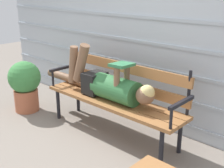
# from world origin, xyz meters

# --- Properties ---
(ground_plane) EXTENTS (12.00, 12.00, 0.00)m
(ground_plane) POSITION_xyz_m (0.00, 0.00, 0.00)
(ground_plane) COLOR gray
(house_siding) EXTENTS (5.44, 0.08, 2.27)m
(house_siding) POSITION_xyz_m (0.00, 0.65, 1.14)
(house_siding) COLOR #B2BCC6
(house_siding) RESTS_ON ground
(park_bench) EXTENTS (1.76, 0.44, 0.87)m
(park_bench) POSITION_xyz_m (0.00, 0.18, 0.47)
(park_bench) COLOR #9E6638
(park_bench) RESTS_ON ground
(reclining_person) EXTENTS (1.77, 0.27, 0.59)m
(reclining_person) POSITION_xyz_m (-0.08, 0.11, 0.58)
(reclining_person) COLOR #33703D
(potted_plant) EXTENTS (0.43, 0.43, 0.68)m
(potted_plant) POSITION_xyz_m (-1.30, -0.18, 0.38)
(potted_plant) COLOR #AD5B3D
(potted_plant) RESTS_ON ground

